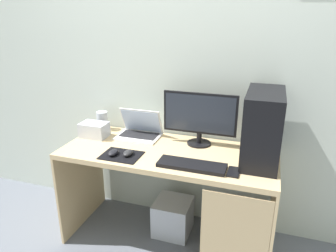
{
  "coord_description": "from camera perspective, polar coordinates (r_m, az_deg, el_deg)",
  "views": [
    {
      "loc": [
        0.62,
        -1.86,
        1.62
      ],
      "look_at": [
        0.0,
        0.0,
        0.91
      ],
      "focal_mm": 33.45,
      "sensor_mm": 36.0,
      "label": 1
    }
  ],
  "objects": [
    {
      "name": "ground_plane",
      "position": [
        2.54,
        0.0,
        -19.69
      ],
      "size": [
        8.0,
        8.0,
        0.0
      ],
      "primitive_type": "plane",
      "color": "slate"
    },
    {
      "name": "wall_back",
      "position": [
        2.31,
        2.85,
        11.97
      ],
      "size": [
        4.0,
        0.05,
        2.6
      ],
      "color": "beige",
      "rests_on": "ground_plane"
    },
    {
      "name": "desk",
      "position": [
        2.2,
        0.37,
        -8.14
      ],
      "size": [
        1.46,
        0.62,
        0.73
      ],
      "color": "tan",
      "rests_on": "ground_plane"
    },
    {
      "name": "pc_tower",
      "position": [
        2.02,
        16.87,
        -0.18
      ],
      "size": [
        0.22,
        0.46,
        0.45
      ],
      "primitive_type": "cube",
      "color": "black",
      "rests_on": "desk"
    },
    {
      "name": "monitor",
      "position": [
        2.19,
        5.79,
        1.59
      ],
      "size": [
        0.52,
        0.17,
        0.38
      ],
      "color": "black",
      "rests_on": "desk"
    },
    {
      "name": "laptop",
      "position": [
        2.39,
        -5.23,
        -0.89
      ],
      "size": [
        0.32,
        0.23,
        0.21
      ],
      "color": "white",
      "rests_on": "desk"
    },
    {
      "name": "speaker",
      "position": [
        2.56,
        -11.87,
        0.95
      ],
      "size": [
        0.09,
        0.09,
        0.15
      ],
      "primitive_type": "cylinder",
      "color": "#B7BCC6",
      "rests_on": "desk"
    },
    {
      "name": "projector",
      "position": [
        2.43,
        -13.28,
        -0.69
      ],
      "size": [
        0.2,
        0.14,
        0.11
      ],
      "primitive_type": "cube",
      "color": "#B7BCC6",
      "rests_on": "desk"
    },
    {
      "name": "keyboard",
      "position": [
        1.93,
        4.35,
        -7.14
      ],
      "size": [
        0.42,
        0.14,
        0.02
      ],
      "primitive_type": "cube",
      "color": "black",
      "rests_on": "desk"
    },
    {
      "name": "mousepad",
      "position": [
        2.1,
        -8.5,
        -5.31
      ],
      "size": [
        0.26,
        0.2,
        0.0
      ],
      "primitive_type": "cube",
      "color": "black",
      "rests_on": "desk"
    },
    {
      "name": "mouse_left",
      "position": [
        2.08,
        -7.29,
        -4.89
      ],
      "size": [
        0.06,
        0.1,
        0.03
      ],
      "primitive_type": "ellipsoid",
      "color": "#232326",
      "rests_on": "mousepad"
    },
    {
      "name": "mouse_right",
      "position": [
        2.1,
        -9.93,
        -4.79
      ],
      "size": [
        0.06,
        0.1,
        0.03
      ],
      "primitive_type": "ellipsoid",
      "color": "black",
      "rests_on": "mousepad"
    },
    {
      "name": "cell_phone",
      "position": [
        1.91,
        11.86,
        -8.21
      ],
      "size": [
        0.07,
        0.13,
        0.01
      ],
      "primitive_type": "cube",
      "color": "black",
      "rests_on": "desk"
    },
    {
      "name": "subwoofer",
      "position": [
        2.52,
        0.91,
        -16.17
      ],
      "size": [
        0.27,
        0.27,
        0.27
      ],
      "primitive_type": "cube",
      "color": "#B7BCC6",
      "rests_on": "ground_plane"
    }
  ]
}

